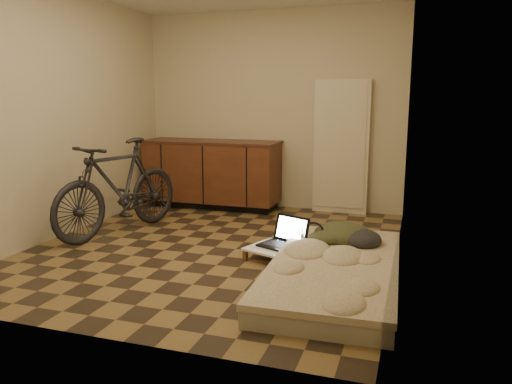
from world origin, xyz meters
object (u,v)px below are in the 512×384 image
(futon, at_px, (335,271))
(laptop, at_px, (284,240))
(bicycle, at_px, (118,182))
(lap_desk, at_px, (287,251))

(futon, relative_size, laptop, 4.38)
(bicycle, bearing_deg, futon, -1.50)
(futon, distance_m, laptop, 0.73)
(bicycle, relative_size, futon, 0.83)
(laptop, bearing_deg, futon, -17.76)
(futon, relative_size, lap_desk, 2.57)
(lap_desk, relative_size, laptop, 1.70)
(futon, height_order, lap_desk, futon)
(bicycle, xyz_separation_m, laptop, (1.95, -0.26, -0.40))
(bicycle, relative_size, lap_desk, 2.15)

